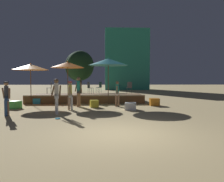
% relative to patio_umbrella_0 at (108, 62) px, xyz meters
% --- Properties ---
extents(ground_plane, '(120.00, 120.00, 0.00)m').
position_rel_patio_umbrella_0_xyz_m(ground_plane, '(0.21, -8.13, -2.93)').
color(ground_plane, tan).
extents(wooden_deck, '(8.61, 2.94, 0.63)m').
position_rel_patio_umbrella_0_xyz_m(wooden_deck, '(-1.67, 1.82, -2.65)').
color(wooden_deck, brown).
rests_on(wooden_deck, ground).
extents(patio_umbrella_0, '(2.73, 2.73, 3.25)m').
position_rel_patio_umbrella_0_xyz_m(patio_umbrella_0, '(0.00, 0.00, 0.00)').
color(patio_umbrella_0, brown).
rests_on(patio_umbrella_0, ground).
extents(patio_umbrella_1, '(2.34, 2.34, 3.03)m').
position_rel_patio_umbrella_0_xyz_m(patio_umbrella_1, '(-2.84, 0.38, -0.19)').
color(patio_umbrella_1, brown).
rests_on(patio_umbrella_1, ground).
extents(patio_umbrella_2, '(2.43, 2.43, 2.85)m').
position_rel_patio_umbrella_0_xyz_m(patio_umbrella_2, '(-5.31, 0.08, -0.36)').
color(patio_umbrella_2, brown).
rests_on(patio_umbrella_2, ground).
extents(cube_seat_0, '(0.53, 0.53, 0.40)m').
position_rel_patio_umbrella_0_xyz_m(cube_seat_0, '(-5.03, 0.59, -2.73)').
color(cube_seat_0, '#2D9EDB').
rests_on(cube_seat_0, ground).
extents(cube_seat_1, '(0.72, 0.72, 0.41)m').
position_rel_patio_umbrella_0_xyz_m(cube_seat_1, '(1.23, -2.66, -2.73)').
color(cube_seat_1, white).
rests_on(cube_seat_1, ground).
extents(cube_seat_2, '(0.58, 0.58, 0.45)m').
position_rel_patio_umbrella_0_xyz_m(cube_seat_2, '(-0.91, -1.50, -2.71)').
color(cube_seat_2, yellow).
rests_on(cube_seat_2, ground).
extents(cube_seat_3, '(0.63, 0.63, 0.48)m').
position_rel_patio_umbrella_0_xyz_m(cube_seat_3, '(3.05, -0.78, -2.69)').
color(cube_seat_3, orange).
rests_on(cube_seat_3, ground).
extents(cube_seat_4, '(0.78, 0.78, 0.45)m').
position_rel_patio_umbrella_0_xyz_m(cube_seat_4, '(-5.65, -1.87, -2.71)').
color(cube_seat_4, '#4CC651').
rests_on(cube_seat_4, ground).
extents(person_0, '(0.29, 0.48, 1.63)m').
position_rel_patio_umbrella_0_xyz_m(person_0, '(0.56, -1.15, -2.07)').
color(person_0, '#997051').
rests_on(person_0, ground).
extents(person_1, '(0.51, 0.29, 1.78)m').
position_rel_patio_umbrella_0_xyz_m(person_1, '(-2.66, -4.13, -1.95)').
color(person_1, white).
rests_on(person_1, ground).
extents(person_2, '(0.29, 0.45, 1.64)m').
position_rel_patio_umbrella_0_xyz_m(person_2, '(-2.21, -2.62, -2.03)').
color(person_2, tan).
rests_on(person_2, ground).
extents(person_3, '(0.46, 0.29, 1.65)m').
position_rel_patio_umbrella_0_xyz_m(person_3, '(-4.95, -4.51, -2.01)').
color(person_3, '#2D4C7F').
rests_on(person_3, ground).
extents(person_4, '(0.53, 0.32, 1.89)m').
position_rel_patio_umbrella_0_xyz_m(person_4, '(-1.92, -1.10, -1.87)').
color(person_4, '#997051').
rests_on(person_4, ground).
extents(bistro_chair_0, '(0.45, 0.44, 0.90)m').
position_rel_patio_umbrella_0_xyz_m(bistro_chair_0, '(-1.39, 1.54, -1.76)').
color(bistro_chair_0, '#47474C').
rests_on(bistro_chair_0, wooden_deck).
extents(bistro_chair_1, '(0.41, 0.41, 0.90)m').
position_rel_patio_umbrella_0_xyz_m(bistro_chair_1, '(-4.41, 1.80, -1.76)').
color(bistro_chair_1, '#47474C').
rests_on(bistro_chair_1, wooden_deck).
extents(bistro_chair_2, '(0.42, 0.43, 0.90)m').
position_rel_patio_umbrella_0_xyz_m(bistro_chair_2, '(1.68, 1.91, -1.76)').
color(bistro_chair_2, '#47474C').
rests_on(bistro_chair_2, wooden_deck).
extents(bistro_chair_3, '(0.47, 0.47, 0.90)m').
position_rel_patio_umbrella_0_xyz_m(bistro_chair_3, '(-0.65, 2.46, -1.76)').
color(bistro_chair_3, '#1E4C47').
rests_on(bistro_chair_3, wooden_deck).
extents(frisbee_disc, '(0.23, 0.23, 0.03)m').
position_rel_patio_umbrella_0_xyz_m(frisbee_disc, '(-2.35, -5.40, -2.91)').
color(frisbee_disc, '#33B2D8').
rests_on(frisbee_disc, ground).
extents(background_tree_0, '(3.16, 3.16, 5.06)m').
position_rel_patio_umbrella_0_xyz_m(background_tree_0, '(-3.06, 10.75, 0.38)').
color(background_tree_0, '#3D2B1C').
rests_on(background_tree_0, ground).
extents(background_tree_1, '(3.45, 3.45, 5.32)m').
position_rel_patio_umbrella_0_xyz_m(background_tree_1, '(-3.63, 13.66, 0.49)').
color(background_tree_1, '#3D2B1C').
rests_on(background_tree_1, ground).
extents(distant_building, '(7.12, 3.87, 9.85)m').
position_rel_patio_umbrella_0_xyz_m(distant_building, '(3.46, 21.55, 1.99)').
color(distant_building, teal).
rests_on(distant_building, ground).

